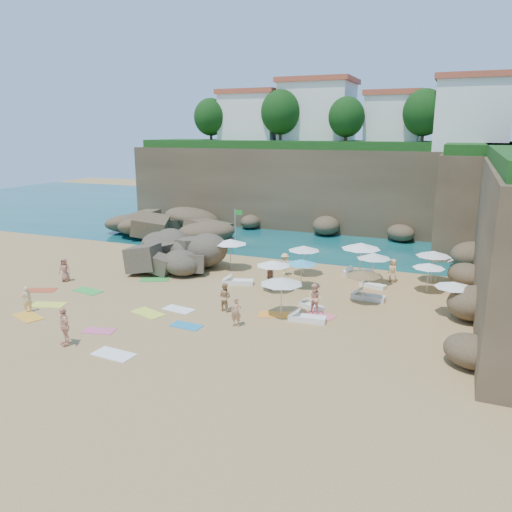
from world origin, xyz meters
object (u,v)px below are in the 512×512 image
at_px(parasol_0, 230,242).
at_px(person_stand_6, 27,299).
at_px(parasol_2, 438,256).
at_px(person_stand_3, 270,276).
at_px(rock_outcrop, 171,266).
at_px(flag_pole, 236,224).
at_px(person_stand_5, 196,238).
at_px(person_stand_1, 225,297).
at_px(person_stand_2, 285,264).
at_px(lounger_0, 359,273).
at_px(parasol_1, 361,246).
at_px(person_stand_4, 393,270).

height_order(parasol_0, person_stand_6, parasol_0).
relative_size(parasol_2, person_stand_3, 1.12).
xyz_separation_m(rock_outcrop, person_stand_3, (8.89, -2.49, 0.90)).
relative_size(flag_pole, person_stand_5, 2.40).
distance_m(person_stand_1, person_stand_3, 4.68).
xyz_separation_m(flag_pole, person_stand_5, (-3.68, -0.33, -1.49)).
height_order(person_stand_2, person_stand_3, person_stand_3).
bearing_deg(parasol_2, person_stand_2, -166.29).
relative_size(person_stand_3, person_stand_6, 1.21).
relative_size(person_stand_2, person_stand_6, 1.06).
relative_size(lounger_0, person_stand_2, 1.31).
xyz_separation_m(person_stand_1, person_stand_6, (-10.00, -4.42, -0.06)).
bearing_deg(lounger_0, rock_outcrop, 165.16).
relative_size(parasol_1, parasol_2, 1.30).
bearing_deg(parasol_1, parasol_0, -172.11).
xyz_separation_m(lounger_0, person_stand_3, (-4.58, -5.26, 0.74)).
xyz_separation_m(flag_pole, parasol_0, (2.19, -5.77, -0.15)).
bearing_deg(person_stand_5, person_stand_3, -57.80).
bearing_deg(person_stand_6, person_stand_4, 149.28).
bearing_deg(parasol_2, person_stand_3, -149.31).
bearing_deg(rock_outcrop, parasol_2, 9.86).
height_order(parasol_2, person_stand_2, parasol_2).
relative_size(parasol_1, person_stand_1, 1.63).
distance_m(rock_outcrop, person_stand_5, 6.40).
distance_m(lounger_0, person_stand_4, 2.53).
distance_m(parasol_0, person_stand_6, 14.02).
relative_size(flag_pole, parasol_0, 1.46).
xyz_separation_m(parasol_2, person_stand_5, (-19.82, 3.01, -1.03)).
xyz_separation_m(flag_pole, person_stand_4, (13.46, -4.41, -1.44)).
relative_size(person_stand_1, person_stand_4, 1.03).
bearing_deg(person_stand_6, lounger_0, 154.55).
distance_m(flag_pole, parasol_1, 12.16).
bearing_deg(parasol_2, flag_pole, 168.31).
height_order(parasol_1, lounger_0, parasol_1).
bearing_deg(flag_pole, parasol_0, -69.19).
distance_m(rock_outcrop, person_stand_3, 9.28).
bearing_deg(person_stand_4, person_stand_5, -147.48).
bearing_deg(person_stand_1, person_stand_4, -120.13).
distance_m(parasol_2, lounger_0, 5.31).
xyz_separation_m(person_stand_3, person_stand_5, (-10.19, 8.72, -0.17)).
height_order(parasol_2, person_stand_1, parasol_2).
bearing_deg(person_stand_1, flag_pole, -57.36).
relative_size(rock_outcrop, lounger_0, 3.37).
distance_m(person_stand_5, person_stand_6, 17.74).
xyz_separation_m(parasol_2, person_stand_1, (-10.58, -10.30, -0.95)).
height_order(lounger_0, person_stand_4, person_stand_4).
height_order(person_stand_1, person_stand_5, person_stand_1).
relative_size(flag_pole, person_stand_3, 1.93).
relative_size(flag_pole, person_stand_4, 2.22).
distance_m(person_stand_1, person_stand_5, 16.20).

